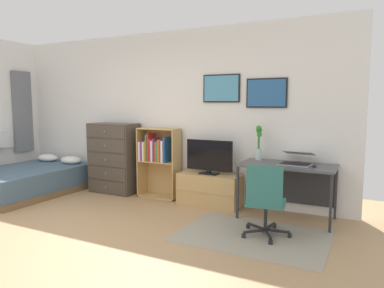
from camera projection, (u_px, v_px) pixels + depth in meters
ground_plane at (49, 243)px, 3.97m from camera, size 7.20×7.20×0.00m
wall_back_with_posters at (165, 115)px, 5.95m from camera, size 6.12×0.09×2.70m
area_rug at (253, 236)px, 4.17m from camera, size 1.70×1.20×0.01m
bed at (29, 180)px, 6.15m from camera, size 1.39×1.92×0.57m
dresser at (114, 158)px, 6.19m from camera, size 0.85×0.46×1.20m
bookshelf at (157, 156)px, 5.85m from camera, size 0.69×0.30×1.14m
tv_stand at (210, 189)px, 5.42m from camera, size 0.95×0.41×0.48m
television at (209, 157)px, 5.34m from camera, size 0.74×0.16×0.52m
desk at (288, 173)px, 4.80m from camera, size 1.23×0.64×0.74m
office_chair at (265, 199)px, 4.06m from camera, size 0.58×0.57×0.86m
laptop at (297, 159)px, 4.74m from camera, size 0.44×0.46×0.17m
computer_mouse at (314, 166)px, 4.51m from camera, size 0.06×0.10×0.03m
bamboo_vase at (259, 141)px, 5.07m from camera, size 0.09×0.10×0.49m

